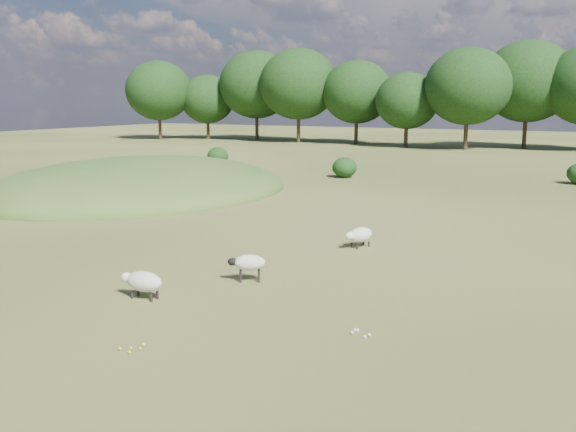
{
  "coord_description": "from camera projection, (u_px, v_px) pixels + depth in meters",
  "views": [
    {
      "loc": [
        13.0,
        -17.07,
        5.33
      ],
      "look_at": [
        2.0,
        4.0,
        1.0
      ],
      "focal_mm": 40.0,
      "sensor_mm": 36.0,
      "label": 1
    }
  ],
  "objects": [
    {
      "name": "sheep_3",
      "position": [
        360.0,
        235.0,
        23.34
      ],
      "size": [
        0.91,
        1.34,
        0.74
      ],
      "rotation": [
        0.0,
        0.0,
        4.34
      ],
      "color": "#BDB29D",
      "rests_on": "ground"
    },
    {
      "name": "sheep_2",
      "position": [
        248.0,
        263.0,
        18.96
      ],
      "size": [
        1.15,
        0.89,
        0.81
      ],
      "rotation": [
        0.0,
        0.0,
        3.66
      ],
      "color": "#BDB29D",
      "rests_on": "ground"
    },
    {
      "name": "shrubs",
      "position": [
        354.0,
        164.0,
        46.44
      ],
      "size": [
        29.22,
        5.33,
        1.44
      ],
      "color": "black",
      "rests_on": "ground"
    },
    {
      "name": "ground",
      "position": [
        380.0,
        188.0,
        39.21
      ],
      "size": [
        160.0,
        160.0,
        0.0
      ],
      "primitive_type": "plane",
      "color": "#364816",
      "rests_on": "ground"
    },
    {
      "name": "mound",
      "position": [
        140.0,
        191.0,
        37.7
      ],
      "size": [
        16.0,
        20.0,
        4.0
      ],
      "primitive_type": "ellipsoid",
      "color": "#33561E",
      "rests_on": "ground"
    },
    {
      "name": "sheep_1",
      "position": [
        143.0,
        281.0,
        17.35
      ],
      "size": [
        1.32,
        0.61,
        0.76
      ],
      "rotation": [
        0.0,
        0.0,
        3.18
      ],
      "color": "#BDB29D",
      "rests_on": "ground"
    },
    {
      "name": "treeline",
      "position": [
        483.0,
        88.0,
        69.42
      ],
      "size": [
        96.28,
        14.66,
        11.7
      ],
      "color": "black",
      "rests_on": "ground"
    }
  ]
}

